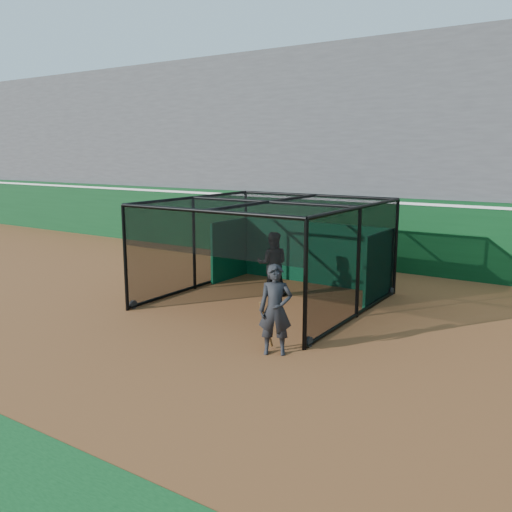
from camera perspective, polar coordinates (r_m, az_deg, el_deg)
The scene contains 6 objects.
ground at distance 12.81m, azimuth -6.53°, elevation -7.38°, with size 120.00×120.00×0.00m, color brown.
outfield_wall at distance 19.65m, azimuth 9.46°, elevation 2.77°, with size 50.00×0.50×2.50m.
grandstand at distance 22.97m, azimuth 13.63°, elevation 11.74°, with size 50.00×7.85×8.95m.
batting_cage at distance 14.51m, azimuth 1.33°, elevation 0.36°, with size 5.24×5.49×2.71m.
batter at distance 15.28m, azimuth 1.75°, elevation -0.82°, with size 0.88×0.69×1.81m, color black.
on_deck_player at distance 10.81m, azimuth 2.05°, elevation -5.69°, with size 0.80×0.71×1.83m.
Camera 1 is at (7.85, -9.31, 3.98)m, focal length 38.00 mm.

